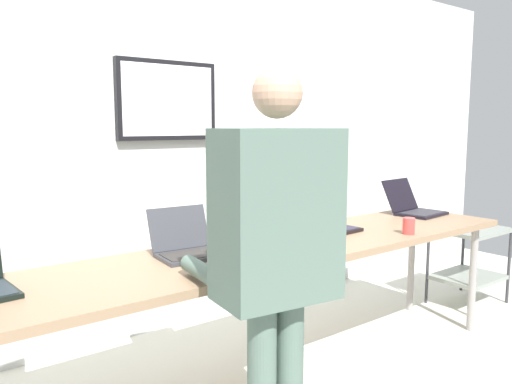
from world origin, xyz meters
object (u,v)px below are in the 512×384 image
object	(u,v)px
laptop_station_3	(413,206)
coffee_mug	(409,226)
storage_cart	(469,253)
person	(275,246)
workbench	(242,261)
laptop_station_1	(187,245)
laptop_station_2	(320,220)

from	to	relation	value
laptop_station_3	coffee_mug	world-z (taller)	laptop_station_3
coffee_mug	storage_cart	bearing A→B (deg)	13.89
laptop_station_3	person	bearing A→B (deg)	-158.49
workbench	person	xyz separation A→B (m)	(-0.30, -0.62, 0.24)
laptop_station_1	storage_cart	size ratio (longest dim) A/B	0.54
coffee_mug	laptop_station_2	bearing A→B (deg)	130.38
laptop_station_2	laptop_station_1	bearing A→B (deg)	-178.39
person	laptop_station_3	bearing A→B (deg)	21.51
laptop_station_3	workbench	bearing A→B (deg)	-174.89
laptop_station_3	coffee_mug	bearing A→B (deg)	-146.92
person	workbench	bearing A→B (deg)	63.90
laptop_station_1	coffee_mug	xyz separation A→B (m)	(1.29, -0.37, -0.00)
laptop_station_2	workbench	bearing A→B (deg)	-168.04
laptop_station_2	person	xyz separation A→B (m)	(-1.00, -0.77, 0.13)
laptop_station_3	coffee_mug	size ratio (longest dim) A/B	3.98
laptop_station_3	coffee_mug	xyz separation A→B (m)	(-0.61, -0.40, -0.01)
person	coffee_mug	bearing A→B (deg)	15.48
laptop_station_1	storage_cart	xyz separation A→B (m)	(2.55, -0.06, -0.43)
laptop_station_2	laptop_station_3	size ratio (longest dim) A/B	0.97
workbench	person	world-z (taller)	person
person	storage_cart	xyz separation A→B (m)	(2.60, 0.68, -0.58)
workbench	laptop_station_1	distance (m)	0.30
laptop_station_1	laptop_station_3	world-z (taller)	laptop_station_3
laptop_station_2	person	bearing A→B (deg)	-142.49
laptop_station_3	storage_cart	world-z (taller)	laptop_station_3
coffee_mug	storage_cart	distance (m)	1.37
laptop_station_1	laptop_station_2	world-z (taller)	laptop_station_2
laptop_station_2	storage_cart	bearing A→B (deg)	-3.08
workbench	laptop_station_2	distance (m)	0.72
coffee_mug	laptop_station_1	bearing A→B (deg)	163.92
workbench	laptop_station_3	bearing A→B (deg)	5.11
workbench	storage_cart	size ratio (longest dim) A/B	6.15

